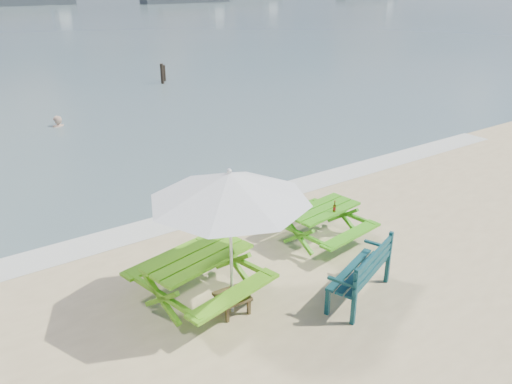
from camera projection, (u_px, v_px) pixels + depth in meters
foam_strip at (198, 214)px, 11.53m from camera, size 22.00×0.90×0.01m
picnic_table_left at (199, 279)px, 8.30m from camera, size 2.16×2.32×0.85m
picnic_table_right at (322, 225)px, 10.22m from camera, size 1.81×1.96×0.76m
park_bench at (359, 282)px, 8.42m from camera, size 1.64×1.03×0.96m
side_table at (232, 303)px, 8.10m from camera, size 0.52×0.52×0.32m
patio_umbrella at (230, 187)px, 7.30m from camera, size 2.61×2.61×2.43m
beer_bottle at (334, 208)px, 9.87m from camera, size 0.06×0.06×0.23m
swimmer at (60, 138)px, 18.70m from camera, size 0.67×0.49×1.69m
mooring_pilings at (163, 75)px, 26.31m from camera, size 0.56×0.76×1.23m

